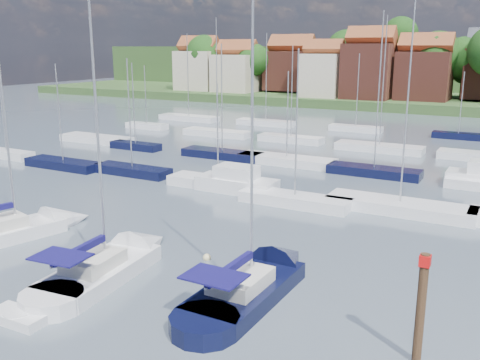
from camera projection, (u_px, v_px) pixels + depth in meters
The scene contains 11 objects.
ground at pixel (363, 156), 60.25m from camera, with size 260.00×260.00×0.00m, color #4B5865.
sailboat_left at pixel (27, 229), 35.16m from camera, with size 5.37×10.73×14.15m.
sailboat_centre at pixel (116, 263), 29.63m from camera, with size 4.15×11.78×15.68m.
sailboat_navy at pixel (260, 281), 27.37m from camera, with size 3.27×11.84×16.33m.
tender at pixel (18, 317), 24.01m from camera, with size 2.80×1.35×0.60m.
timber_piling at pixel (419, 330), 20.68m from camera, with size 0.40×0.40×6.78m.
buoy_c at pixel (49, 290), 27.24m from camera, with size 0.48×0.48×0.48m, color #D85914.
buoy_d at pixel (82, 308), 25.31m from camera, with size 0.44×0.44×0.44m, color beige.
buoy_e at pixel (207, 259), 31.11m from camera, with size 0.48×0.48×0.48m, color beige.
marina_field at pixel (369, 162), 55.13m from camera, with size 79.62×41.41×15.93m.
far_shore_town at pixel (474, 76), 137.07m from camera, with size 212.46×90.00×22.27m.
Camera 1 is at (15.98, -18.57, 12.05)m, focal length 40.00 mm.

